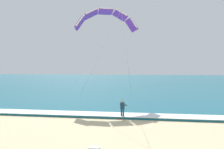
% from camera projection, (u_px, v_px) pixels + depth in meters
% --- Properties ---
extents(sea, '(200.00, 120.00, 0.20)m').
position_uv_depth(sea, '(158.00, 81.00, 80.51)').
color(sea, '#146075').
rests_on(sea, ground).
extents(surf_foam, '(200.00, 2.16, 0.04)m').
position_uv_depth(surf_foam, '(174.00, 116.00, 22.29)').
color(surf_foam, white).
rests_on(surf_foam, sea).
extents(surfboard, '(0.95, 1.46, 0.09)m').
position_uv_depth(surfboard, '(122.00, 118.00, 22.43)').
color(surfboard, '#E04C38').
rests_on(surfboard, ground).
extents(kitesurfer, '(0.65, 0.65, 1.69)m').
position_uv_depth(kitesurfer, '(123.00, 108.00, 22.41)').
color(kitesurfer, '#143347').
rests_on(kitesurfer, ground).
extents(kite_primary, '(7.56, 9.40, 10.60)m').
position_uv_depth(kite_primary, '(106.00, 18.00, 30.38)').
color(kite_primary, purple).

